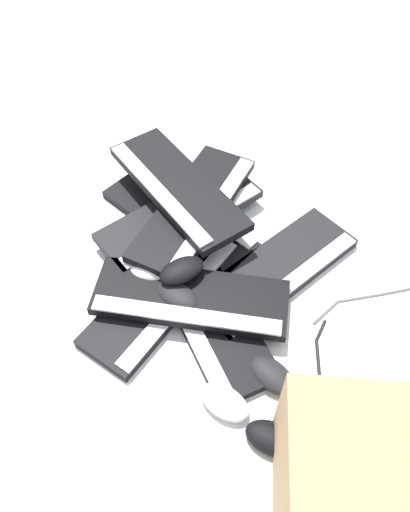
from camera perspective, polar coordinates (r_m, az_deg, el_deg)
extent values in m
plane|color=silver|center=(1.23, 3.78, -2.05)|extent=(3.20, 3.20, 0.00)
cube|color=black|center=(1.16, 0.38, -6.26)|extent=(0.46, 0.24, 0.02)
cube|color=#B2B5BA|center=(1.13, -2.22, -6.86)|extent=(0.42, 0.13, 0.01)
cube|color=black|center=(1.23, 8.08, -1.61)|extent=(0.34, 0.46, 0.02)
cube|color=#B2B5BA|center=(1.20, 10.06, -2.83)|extent=(0.23, 0.39, 0.01)
cube|color=black|center=(1.33, -3.06, 4.15)|extent=(0.45, 0.38, 0.02)
cube|color=silver|center=(1.34, -1.40, 5.90)|extent=(0.36, 0.27, 0.01)
cube|color=black|center=(1.19, -4.92, -4.09)|extent=(0.41, 0.42, 0.02)
cube|color=silver|center=(1.15, -2.76, -5.01)|extent=(0.31, 0.33, 0.01)
cube|color=black|center=(1.30, -2.82, 4.74)|extent=(0.33, 0.46, 0.02)
cube|color=silver|center=(1.26, -1.32, 3.72)|extent=(0.22, 0.39, 0.01)
cube|color=black|center=(1.14, -1.65, -4.76)|extent=(0.30, 0.46, 0.02)
cube|color=#B2B5BA|center=(1.10, -2.19, -6.76)|extent=(0.19, 0.40, 0.01)
cube|color=black|center=(1.27, -1.30, 5.52)|extent=(0.44, 0.39, 0.02)
cube|color=silver|center=(1.24, 1.00, 5.16)|extent=(0.35, 0.29, 0.01)
cube|color=black|center=(1.28, -3.15, 7.94)|extent=(0.46, 0.31, 0.02)
cube|color=#B2B5BA|center=(1.25, -5.34, 7.38)|extent=(0.40, 0.20, 0.01)
ellipsoid|color=black|center=(1.14, -2.68, -1.63)|extent=(0.10, 0.13, 0.04)
ellipsoid|color=silver|center=(1.18, -5.95, -1.63)|extent=(0.09, 0.12, 0.04)
ellipsoid|color=black|center=(1.13, -3.21, -4.57)|extent=(0.13, 0.12, 0.04)
ellipsoid|color=black|center=(1.08, 7.55, -13.37)|extent=(0.13, 0.12, 0.04)
ellipsoid|color=black|center=(1.03, 7.73, -19.99)|extent=(0.12, 0.13, 0.04)
ellipsoid|color=silver|center=(1.05, 2.25, -16.35)|extent=(0.13, 0.12, 0.04)
cylinder|color=#59595B|center=(1.20, 13.71, -6.21)|extent=(0.05, 0.08, 0.01)
cylinder|color=#59595B|center=(1.24, 17.33, -4.54)|extent=(0.01, 0.11, 0.01)
cylinder|color=#59595B|center=(1.28, 21.36, -3.68)|extent=(0.01, 0.09, 0.01)
sphere|color=#59595B|center=(1.17, 12.40, -7.46)|extent=(0.01, 0.01, 0.01)
sphere|color=#59595B|center=(1.22, 14.96, -5.00)|extent=(0.01, 0.01, 0.01)
sphere|color=#59595B|center=(1.26, 19.61, -4.09)|extent=(0.01, 0.01, 0.01)
cylinder|color=black|center=(1.17, 13.13, -8.24)|extent=(0.05, 0.04, 0.01)
cylinder|color=black|center=(1.13, 12.84, -11.48)|extent=(0.10, 0.03, 0.01)
cylinder|color=black|center=(1.11, 14.19, -14.41)|extent=(0.04, 0.04, 0.01)
cylinder|color=black|center=(1.09, 15.33, -17.22)|extent=(0.09, 0.04, 0.01)
cylinder|color=black|center=(1.06, 15.18, -21.80)|extent=(0.09, 0.05, 0.01)
sphere|color=black|center=(1.18, 13.58, -7.19)|extent=(0.01, 0.01, 0.01)
sphere|color=black|center=(1.15, 12.66, -9.32)|extent=(0.01, 0.01, 0.01)
sphere|color=black|center=(1.11, 13.03, -13.73)|extent=(0.01, 0.01, 0.01)
sphere|color=black|center=(1.11, 15.36, -15.08)|extent=(0.01, 0.01, 0.01)
sphere|color=black|center=(1.07, 15.30, -19.42)|extent=(0.01, 0.01, 0.01)
sphere|color=black|center=(1.05, 15.05, -24.24)|extent=(0.01, 0.01, 0.01)
cube|color=tan|center=(0.94, 16.56, -22.52)|extent=(0.29, 0.30, 0.23)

